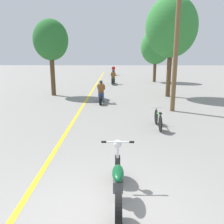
% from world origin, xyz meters
% --- Properties ---
extents(ground_plane, '(120.00, 120.00, 0.00)m').
position_xyz_m(ground_plane, '(0.00, 0.00, 0.00)').
color(ground_plane, gray).
extents(lane_stripe_center, '(0.14, 48.00, 0.01)m').
position_xyz_m(lane_stripe_center, '(-1.70, 12.55, 0.00)').
color(lane_stripe_center, yellow).
rests_on(lane_stripe_center, ground).
extents(utility_pole, '(1.10, 0.24, 6.45)m').
position_xyz_m(utility_pole, '(3.23, 8.50, 3.32)').
color(utility_pole, brown).
rests_on(utility_pole, ground).
extents(roadside_tree_right_near, '(3.46, 3.12, 6.68)m').
position_xyz_m(roadside_tree_right_near, '(3.93, 12.90, 4.67)').
color(roadside_tree_right_near, '#513A23').
rests_on(roadside_tree_right_near, ground).
extents(roadside_tree_right_far, '(3.11, 2.80, 5.46)m').
position_xyz_m(roadside_tree_right_far, '(4.42, 21.98, 3.65)').
color(roadside_tree_right_far, '#513A23').
rests_on(roadside_tree_right_far, ground).
extents(roadside_tree_left, '(2.44, 2.19, 5.30)m').
position_xyz_m(roadside_tree_left, '(-4.32, 13.30, 3.85)').
color(roadside_tree_left, '#513A23').
rests_on(roadside_tree_left, ground).
extents(motorcycle_foreground, '(0.73, 2.18, 1.08)m').
position_xyz_m(motorcycle_foreground, '(0.25, 0.59, 0.42)').
color(motorcycle_foreground, black).
rests_on(motorcycle_foreground, ground).
extents(motorcycle_rider_lead, '(0.50, 1.96, 1.38)m').
position_xyz_m(motorcycle_rider_lead, '(-0.68, 10.65, 0.52)').
color(motorcycle_rider_lead, black).
rests_on(motorcycle_rider_lead, ground).
extents(motorcycle_rider_mid, '(0.50, 2.10, 1.44)m').
position_xyz_m(motorcycle_rider_mid, '(-0.02, 19.82, 0.54)').
color(motorcycle_rider_mid, black).
rests_on(motorcycle_rider_mid, ground).
extents(motorcycle_rider_far, '(0.50, 2.08, 1.39)m').
position_xyz_m(motorcycle_rider_far, '(-0.06, 30.00, 0.53)').
color(motorcycle_rider_far, black).
rests_on(motorcycle_rider_far, ground).
extents(bicycle_parked, '(0.44, 1.64, 0.76)m').
position_xyz_m(bicycle_parked, '(1.95, 5.52, 0.35)').
color(bicycle_parked, black).
rests_on(bicycle_parked, ground).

